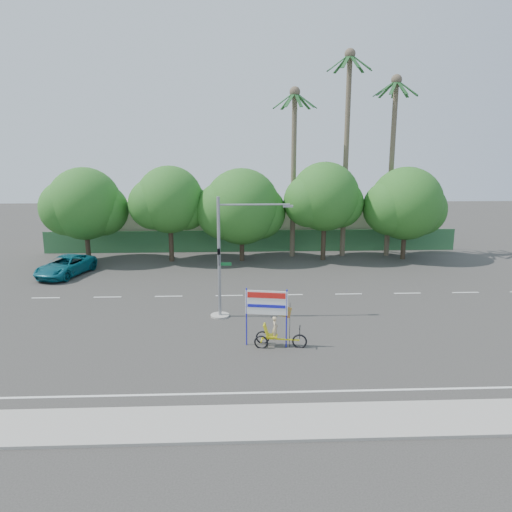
{
  "coord_description": "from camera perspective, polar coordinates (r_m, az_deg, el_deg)",
  "views": [
    {
      "loc": [
        -1.57,
        -23.7,
        9.99
      ],
      "look_at": [
        -0.37,
        4.44,
        3.5
      ],
      "focal_mm": 35.0,
      "sensor_mm": 36.0,
      "label": 1
    }
  ],
  "objects": [
    {
      "name": "sidewalk_near",
      "position": [
        19.06,
        2.8,
        -18.43
      ],
      "size": [
        50.0,
        2.4,
        0.12
      ],
      "primitive_type": "cube",
      "color": "gray",
      "rests_on": "ground"
    },
    {
      "name": "fence",
      "position": [
        46.11,
        -0.44,
        1.73
      ],
      "size": [
        38.0,
        0.08,
        2.0
      ],
      "primitive_type": "cube",
      "color": "#336B3D",
      "rests_on": "ground"
    },
    {
      "name": "palm_tall",
      "position": [
        44.25,
        10.34,
        13.38
      ],
      "size": [
        3.73,
        3.79,
        17.45
      ],
      "color": "#70604C",
      "rests_on": "ground"
    },
    {
      "name": "trike_billboard",
      "position": [
        24.87,
        1.87,
        -7.68
      ],
      "size": [
        3.05,
        0.99,
        3.03
      ],
      "rotation": [
        0.0,
        0.0,
        -0.18
      ],
      "color": "black",
      "rests_on": "ground"
    },
    {
      "name": "palm_short",
      "position": [
        43.51,
        4.34,
        11.45
      ],
      "size": [
        3.73,
        3.79,
        14.45
      ],
      "color": "#70604C",
      "rests_on": "ground"
    },
    {
      "name": "tree_center",
      "position": [
        42.07,
        -1.72,
        5.42
      ],
      "size": [
        7.62,
        6.4,
        7.85
      ],
      "color": "#473828",
      "rests_on": "ground"
    },
    {
      "name": "building_left",
      "position": [
        51.03,
        -11.94,
        3.68
      ],
      "size": [
        12.0,
        8.0,
        4.0
      ],
      "primitive_type": "cube",
      "color": "beige",
      "rests_on": "ground"
    },
    {
      "name": "tree_far_right",
      "position": [
        44.48,
        16.72,
        5.52
      ],
      "size": [
        7.38,
        6.2,
        7.94
      ],
      "color": "#473828",
      "rests_on": "ground"
    },
    {
      "name": "tree_far_left",
      "position": [
        43.84,
        -19.05,
        5.42
      ],
      "size": [
        7.14,
        6.0,
        7.96
      ],
      "color": "#473828",
      "rests_on": "ground"
    },
    {
      "name": "tree_left",
      "position": [
        42.34,
        -9.91,
        6.09
      ],
      "size": [
        6.66,
        5.6,
        8.07
      ],
      "color": "#473828",
      "rests_on": "ground"
    },
    {
      "name": "palm_mid",
      "position": [
        45.28,
        15.33,
        11.78
      ],
      "size": [
        3.73,
        3.79,
        15.45
      ],
      "color": "#70604C",
      "rests_on": "ground"
    },
    {
      "name": "pickup_truck",
      "position": [
        40.57,
        -20.95,
        -1.07
      ],
      "size": [
        3.97,
        5.89,
        1.5
      ],
      "primitive_type": "imported",
      "rotation": [
        0.0,
        0.0,
        -0.3
      ],
      "color": "#0F5F6F",
      "rests_on": "ground"
    },
    {
      "name": "traffic_signal",
      "position": [
        28.58,
        -3.62,
        -1.38
      ],
      "size": [
        4.72,
        1.1,
        7.0
      ],
      "color": "gray",
      "rests_on": "ground"
    },
    {
      "name": "ground",
      "position": [
        25.76,
        1.27,
        -9.84
      ],
      "size": [
        120.0,
        120.0,
        0.0
      ],
      "primitive_type": "plane",
      "color": "#33302D",
      "rests_on": "ground"
    },
    {
      "name": "tree_right",
      "position": [
        42.64,
        7.79,
        6.45
      ],
      "size": [
        6.9,
        5.8,
        8.36
      ],
      "color": "#473828",
      "rests_on": "ground"
    },
    {
      "name": "building_right",
      "position": [
        51.27,
        8.37,
        3.64
      ],
      "size": [
        14.0,
        8.0,
        3.6
      ],
      "primitive_type": "cube",
      "color": "beige",
      "rests_on": "ground"
    }
  ]
}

